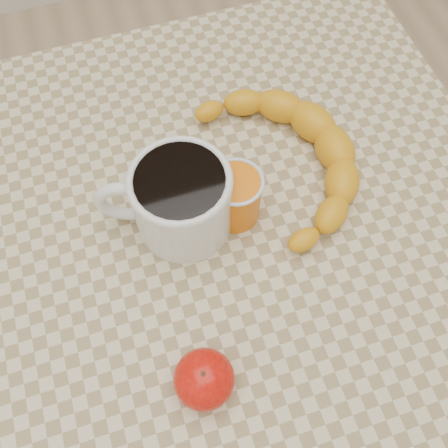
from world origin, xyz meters
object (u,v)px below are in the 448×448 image
object	(u,v)px
coffee_mug	(179,199)
orange_juice_glass	(236,197)
apple	(204,379)
banana	(287,158)
table	(224,257)

from	to	relation	value
coffee_mug	orange_juice_glass	bearing A→B (deg)	-7.86
coffee_mug	apple	world-z (taller)	coffee_mug
orange_juice_glass	apple	size ratio (longest dim) A/B	1.05
apple	banana	xyz separation A→B (m)	(0.19, 0.25, -0.01)
orange_juice_glass	banana	xyz separation A→B (m)	(0.09, 0.05, -0.02)
apple	banana	world-z (taller)	apple
table	apple	xyz separation A→B (m)	(-0.08, -0.18, 0.12)
table	orange_juice_glass	xyz separation A→B (m)	(0.02, 0.02, 0.13)
orange_juice_glass	banana	world-z (taller)	orange_juice_glass
apple	table	bearing A→B (deg)	65.62
table	coffee_mug	xyz separation A→B (m)	(-0.05, 0.03, 0.14)
coffee_mug	apple	bearing A→B (deg)	-98.99
apple	banana	size ratio (longest dim) A/B	0.23
table	banana	world-z (taller)	banana
apple	orange_juice_glass	bearing A→B (deg)	62.67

